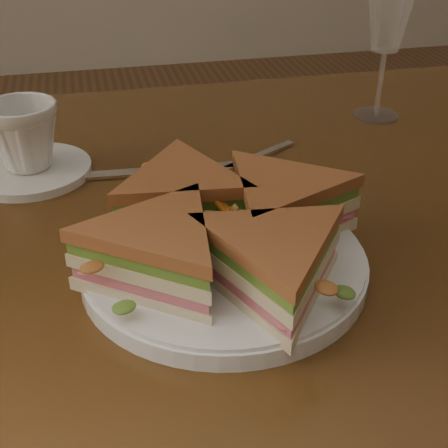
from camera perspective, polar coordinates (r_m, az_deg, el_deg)
name	(u,v)px	position (r m, az deg, el deg)	size (l,w,h in m)	color
table	(250,278)	(0.72, 2.36, -4.94)	(1.20, 0.80, 0.75)	#371F0C
plate	(224,264)	(0.56, 0.00, -3.69)	(0.25, 0.25, 0.02)	white
sandwich_wedges	(224,229)	(0.54, 0.00, -0.46)	(0.32, 0.32, 0.06)	beige
crisps_mound	(224,233)	(0.54, 0.00, -0.82)	(0.09, 0.09, 0.05)	#C86A19
spoon	(212,174)	(0.72, -1.12, 4.56)	(0.17, 0.10, 0.01)	silver
knife	(148,172)	(0.74, -7.00, 4.70)	(0.22, 0.03, 0.00)	silver
wine_glass	(389,16)	(0.88, 14.86, 17.91)	(0.07, 0.07, 0.19)	white
saucer	(30,170)	(0.76, -17.30, 4.70)	(0.14, 0.14, 0.01)	white
coffee_cup	(24,136)	(0.75, -17.81, 7.68)	(0.08, 0.08, 0.08)	white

